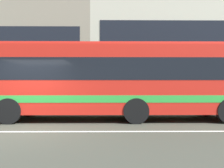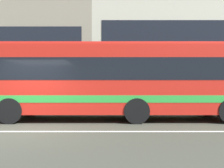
% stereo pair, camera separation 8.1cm
% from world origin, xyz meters
% --- Properties ---
extents(ground_plane, '(160.00, 160.00, 0.00)m').
position_xyz_m(ground_plane, '(0.00, 0.00, 0.00)').
color(ground_plane, '#424237').
extents(lane_centre_line, '(60.00, 0.16, 0.01)m').
position_xyz_m(lane_centre_line, '(0.00, 0.00, 0.00)').
color(lane_centre_line, silver).
rests_on(lane_centre_line, ground_plane).
extents(hedge_row_far, '(20.44, 1.10, 0.90)m').
position_xyz_m(hedge_row_far, '(1.61, 6.72, 0.45)').
color(hedge_row_far, '#22591D').
rests_on(hedge_row_far, ground_plane).
extents(apartment_block_right, '(20.11, 9.85, 9.87)m').
position_xyz_m(apartment_block_right, '(11.50, 16.74, 4.94)').
color(apartment_block_right, '#B9B39E').
rests_on(apartment_block_right, ground_plane).
extents(transit_bus, '(10.59, 2.57, 3.23)m').
position_xyz_m(transit_bus, '(3.41, 2.66, 1.78)').
color(transit_bus, red).
rests_on(transit_bus, ground_plane).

